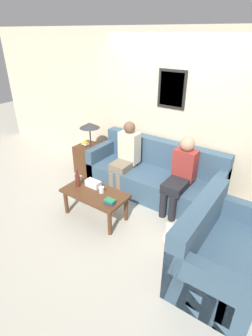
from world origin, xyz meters
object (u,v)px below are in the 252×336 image
Objects in this scene: wine_bottle at (78,180)px; drinking_glass at (102,190)px; couch_side at (219,253)px; couch_main at (155,176)px; person_left at (126,154)px; coffee_table at (95,196)px; person_right at (181,173)px; teddy_bear at (170,236)px.

drinking_glass is (0.41, 0.06, -0.06)m from wine_bottle.
couch_main is at bearing 52.92° from couch_side.
coffee_table is at bearing -82.54° from person_left.
person_left is (-1.97, 0.96, 0.33)m from couch_side.
person_right is at bearing 37.87° from wine_bottle.
couch_side is 4.76× the size of wine_bottle.
couch_side is 1.13× the size of person_left.
person_right is (1.23, 0.96, 0.08)m from wine_bottle.
person_right is (0.82, 0.89, 0.14)m from drinking_glass.
couch_side is (1.46, -1.11, 0.00)m from couch_main.
wine_bottle is 0.24× the size of person_left.
teddy_bear is (1.20, 0.09, -0.21)m from coffee_table.
teddy_bear is (0.82, -1.02, -0.15)m from couch_main.
wine_bottle is (-0.70, -1.13, 0.24)m from couch_main.
person_right is at bearing 46.21° from coffee_table.
drinking_glass is at bearing -132.50° from person_right.
couch_main is 1.70× the size of couch_side.
couch_main is 8.10× the size of wine_bottle.
person_left is at bearing 78.76° from wine_bottle.
drinking_glass is at bearing -76.78° from person_left.
wine_bottle is 0.24× the size of person_right.
wine_bottle is 1.57m from teddy_bear.
person_right reaches higher than coffee_table.
teddy_bear is at bearing -71.17° from person_right.
person_right is (0.53, -0.17, 0.32)m from couch_main.
person_left is at bearing 103.22° from drinking_glass.
coffee_table is 1.22m from teddy_bear.
couch_main reaches higher than coffee_table.
person_left is 1.66m from teddy_bear.
couch_side is 1.16× the size of person_right.
drinking_glass is 1.16m from teddy_bear.
person_left reaches higher than drinking_glass.
coffee_table is (-0.38, -1.12, 0.06)m from couch_main.
drinking_glass is 0.07× the size of person_left.
teddy_bear is (1.33, -0.88, -0.48)m from person_left.
drinking_glass reaches higher than teddy_bear.
teddy_bear is at bearing 3.91° from wine_bottle.
couch_side reaches higher than teddy_bear.
person_right is at bearing -1.48° from person_left.
teddy_bear is at bearing 2.10° from drinking_glass.
coffee_table is 0.84× the size of person_right.
couch_main is at bearing 74.89° from drinking_glass.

